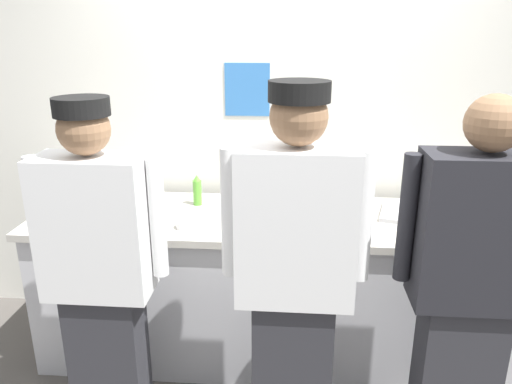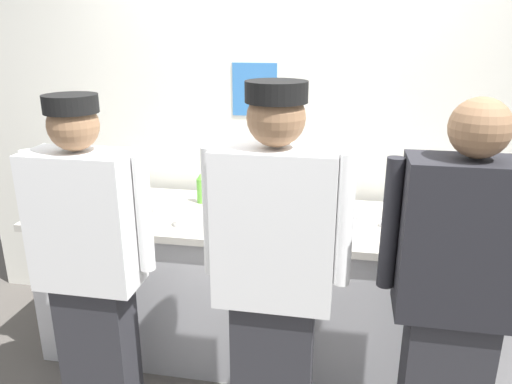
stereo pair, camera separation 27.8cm
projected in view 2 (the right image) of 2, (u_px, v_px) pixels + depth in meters
wall_back at (291, 130)px, 3.12m from camera, size 4.43×0.11×2.60m
prep_counter at (278, 287)px, 2.92m from camera, size 2.82×0.76×0.90m
chef_near_left at (90, 264)px, 2.25m from camera, size 0.60×0.24×1.66m
chef_center at (274, 277)px, 2.04m from camera, size 0.62×0.24×1.74m
chef_far_right at (455, 297)px, 1.96m from camera, size 0.62×0.24×1.69m
plate_stack_front at (288, 216)px, 2.72m from camera, size 0.24×0.24×0.06m
plate_stack_rear at (250, 204)px, 2.88m from camera, size 0.23×0.23×0.07m
mixing_bowl_steel at (103, 201)px, 2.86m from camera, size 0.30×0.30×0.12m
sheet_tray at (426, 221)px, 2.68m from camera, size 0.51×0.42×0.02m
squeeze_bottle_primary at (339, 216)px, 2.55m from camera, size 0.06×0.06×0.19m
squeeze_bottle_secondary at (201, 189)px, 2.98m from camera, size 0.05×0.05×0.19m
ramekin_orange_sauce at (159, 207)px, 2.86m from camera, size 0.09×0.09×0.05m
ramekin_red_sauce at (183, 221)px, 2.66m from camera, size 0.11×0.11×0.04m
deli_cup at (469, 235)px, 2.40m from camera, size 0.09×0.09×0.11m
chefs_knife at (350, 216)px, 2.77m from camera, size 0.27×0.03×0.02m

